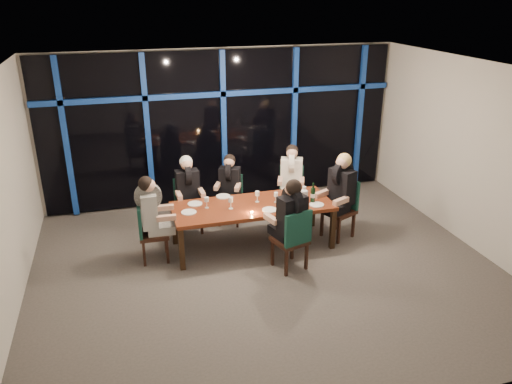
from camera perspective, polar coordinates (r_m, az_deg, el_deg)
The scene contains 29 objects.
room at distance 6.94m, azimuth 1.37°, elevation 5.66°, with size 7.04×7.00×3.02m.
window_wall at distance 9.80m, azimuth -3.71°, elevation 7.70°, with size 6.86×0.43×2.94m.
dining_table at distance 8.13m, azimuth -0.39°, elevation -1.89°, with size 2.60×1.00×0.75m.
chair_far_left at distance 8.84m, azimuth -7.79°, elevation -1.12°, with size 0.46×0.46×0.95m.
chair_far_mid at distance 9.09m, azimuth -2.92°, elevation -0.48°, with size 0.54×0.54×0.89m.
chair_far_right at distance 9.35m, azimuth 4.03°, elevation 0.39°, with size 0.57×0.57×0.95m.
chair_end_left at distance 7.94m, azimuth -12.24°, elevation -4.19°, with size 0.46×0.46×0.96m.
chair_end_right at distance 8.66m, azimuth 9.83°, elevation -1.45°, with size 0.63×0.63×1.02m.
chair_near_mid at distance 7.50m, azimuth 4.29°, elevation -5.16°, with size 0.57×0.57×1.00m.
diner_far_left at distance 8.63m, azimuth -7.81°, elevation 0.97°, with size 0.48×0.60×0.92m.
diner_far_mid at distance 8.89m, azimuth -3.06°, elevation 1.44°, with size 0.56×0.61×0.86m.
diner_far_right at distance 9.14m, azimuth 4.08°, elevation 2.40°, with size 0.58×0.65×0.93m.
diner_end_left at distance 7.79m, azimuth -11.87°, elevation -1.62°, with size 0.60×0.49×0.94m.
diner_end_right at distance 8.45m, azimuth 9.62°, elevation 0.91°, with size 0.70×0.64×1.00m.
diner_near_mid at distance 7.39m, azimuth 3.99°, elevation -2.17°, with size 0.58×0.68×0.98m.
plate_far_left at distance 8.17m, azimuth -6.99°, elevation -1.35°, with size 0.24×0.24×0.01m, color white.
plate_far_mid at distance 8.42m, azimuth -3.77°, elevation -0.50°, with size 0.24×0.24×0.01m, color white.
plate_far_right at distance 8.67m, azimuth 3.95°, elevation 0.20°, with size 0.24×0.24×0.01m, color white.
plate_end_left at distance 7.88m, azimuth -7.69°, elevation -2.30°, with size 0.24×0.24×0.01m, color white.
plate_end_right at distance 8.14m, azimuth 6.94°, elevation -1.45°, with size 0.24×0.24×0.01m, color white.
plate_near_mid at distance 7.90m, azimuth 1.57°, elevation -2.05°, with size 0.24×0.24×0.01m, color white.
wine_bottle at distance 8.18m, azimuth 6.51°, elevation -0.34°, with size 0.08×0.08×0.34m.
water_pitcher at distance 8.17m, azimuth 5.48°, elevation -0.53°, with size 0.13×0.12×0.21m.
tea_light at distance 7.79m, azimuth -0.49°, elevation -2.35°, with size 0.05×0.05×0.03m, color #F9A14A.
wine_glass_a at distance 7.90m, azimuth -2.91°, elevation -0.97°, with size 0.08×0.08×0.20m.
wine_glass_b at distance 8.15m, azimuth 0.14°, elevation -0.25°, with size 0.07×0.07×0.19m.
wine_glass_c at distance 8.14m, azimuth 2.30°, elevation -0.36°, with size 0.07×0.07×0.17m.
wine_glass_d at distance 7.97m, azimuth -5.68°, elevation -0.93°, with size 0.07×0.07×0.18m.
wine_glass_e at distance 8.43m, azimuth 5.54°, elevation 0.33°, with size 0.07×0.07×0.17m.
Camera 1 is at (-1.98, -6.35, 4.00)m, focal length 35.00 mm.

